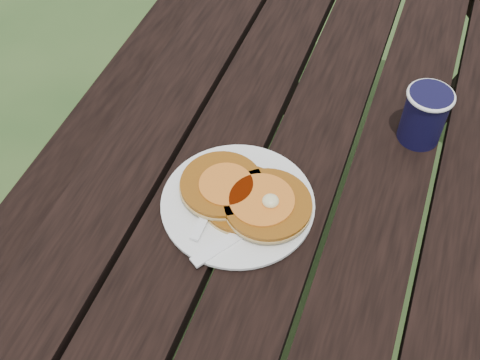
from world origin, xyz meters
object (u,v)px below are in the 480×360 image
(pancake_stack, at_px, (246,196))
(picnic_table, at_px, (310,215))
(coffee_cup, at_px, (425,113))
(plate, at_px, (238,204))

(pancake_stack, bearing_deg, picnic_table, 77.15)
(picnic_table, xyz_separation_m, pancake_stack, (-0.07, -0.29, 0.41))
(picnic_table, bearing_deg, coffee_cup, -9.47)
(pancake_stack, bearing_deg, coffee_cup, 46.39)
(plate, distance_m, coffee_cup, 0.38)
(picnic_table, relative_size, plate, 7.07)
(picnic_table, height_order, plate, plate)
(plate, distance_m, pancake_stack, 0.02)
(plate, xyz_separation_m, coffee_cup, (0.26, 0.27, 0.06))
(plate, relative_size, coffee_cup, 2.32)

